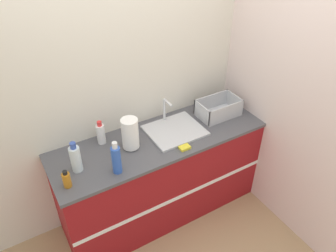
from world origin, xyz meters
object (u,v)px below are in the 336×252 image
Objects in this scene: dish_rack at (218,109)px; bottle_amber at (67,180)px; sink at (174,129)px; bottle_white_spray at (101,133)px; bottle_clear at (76,158)px; bottle_blue at (116,159)px; paper_towel_roll at (130,134)px.

bottle_amber is (-1.50, -0.19, 0.00)m from dish_rack.
sink is 3.32× the size of bottle_amber.
bottle_white_spray is 0.82× the size of bottle_clear.
bottle_blue reaches higher than bottle_amber.
sink reaches higher than dish_rack.
paper_towel_roll is 1.29× the size of bottle_white_spray.
paper_towel_roll is at bearing 4.85° from bottle_clear.
bottle_clear is at bearing -177.51° from dish_rack.
sink is at bearing 10.04° from bottle_amber.
sink is 1.74× the size of paper_towel_roll.
bottle_clear is (-0.47, -0.04, -0.02)m from paper_towel_roll.
bottle_white_spray is 0.36m from bottle_clear.
paper_towel_roll is at bearing -178.72° from dish_rack.
sink is at bearing -178.83° from dish_rack.
dish_rack is (0.49, 0.01, 0.04)m from sink.
paper_towel_roll is (-0.43, -0.01, 0.12)m from sink.
bottle_amber is at bearing -172.83° from dish_rack.
bottle_amber is 0.38m from bottle_blue.
bottle_white_spray is at bearing 135.07° from paper_towel_roll.
bottle_white_spray is (-0.61, 0.17, 0.08)m from sink.
bottle_clear is 0.94× the size of bottle_blue.
bottle_white_spray is at bearing 171.55° from dish_rack.
bottle_blue is at bearing -94.08° from bottle_white_spray.
bottle_clear reaches higher than bottle_white_spray.
sink is 1.22× the size of dish_rack.
bottle_amber is at bearing -131.92° from bottle_clear.
bottle_white_spray is (-0.18, 0.18, -0.05)m from paper_towel_roll.
dish_rack is (0.92, 0.02, -0.08)m from paper_towel_roll.
bottle_blue reaches higher than sink.
paper_towel_roll is 0.92m from dish_rack.
bottle_amber is 0.55× the size of bottle_clear.
dish_rack is 1.84× the size of bottle_white_spray.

